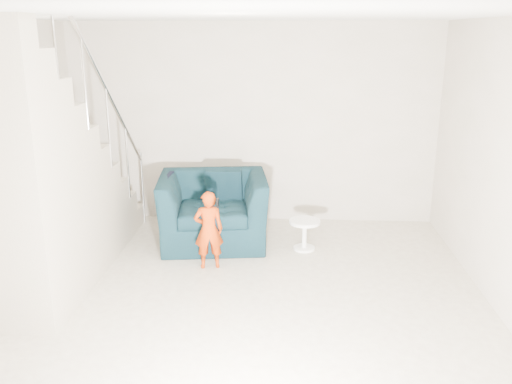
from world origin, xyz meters
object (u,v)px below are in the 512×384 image
(toddler, at_px, (209,230))
(staircase, at_px, (41,197))
(side_table, at_px, (304,230))
(armchair, at_px, (213,209))

(toddler, relative_size, staircase, 0.25)
(toddler, bearing_deg, side_table, -163.87)
(armchair, height_order, toddler, toddler)
(toddler, xyz_separation_m, side_table, (1.08, 0.59, -0.19))
(side_table, bearing_deg, staircase, -158.23)
(side_table, bearing_deg, toddler, -151.38)
(armchair, bearing_deg, toddler, -93.14)
(armchair, xyz_separation_m, side_table, (1.14, -0.19, -0.17))
(armchair, bearing_deg, staircase, -148.31)
(armchair, distance_m, staircase, 2.09)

